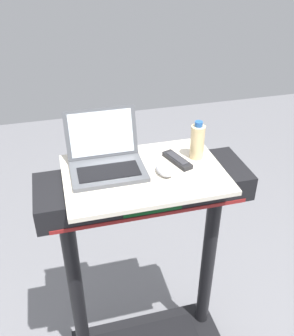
# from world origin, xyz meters

# --- Properties ---
(desk_board) EXTENTS (0.66, 0.45, 0.02)m
(desk_board) POSITION_xyz_m (0.00, 0.70, 1.21)
(desk_board) COLOR beige
(desk_board) RESTS_ON treadmill_base
(laptop) EXTENTS (0.30, 0.27, 0.22)m
(laptop) POSITION_xyz_m (-0.14, 0.77, 1.26)
(laptop) COLOR #515459
(laptop) RESTS_ON desk_board
(computer_mouse) EXTENTS (0.07, 0.11, 0.03)m
(computer_mouse) POSITION_xyz_m (0.08, 0.67, 1.23)
(computer_mouse) COLOR #B2B2B7
(computer_mouse) RESTS_ON desk_board
(water_bottle) EXTENTS (0.06, 0.06, 0.17)m
(water_bottle) POSITION_xyz_m (0.25, 0.76, 1.29)
(water_bottle) COLOR beige
(water_bottle) RESTS_ON desk_board
(tv_remote) EXTENTS (0.09, 0.17, 0.02)m
(tv_remote) POSITION_xyz_m (0.16, 0.74, 1.23)
(tv_remote) COLOR #232326
(tv_remote) RESTS_ON desk_board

